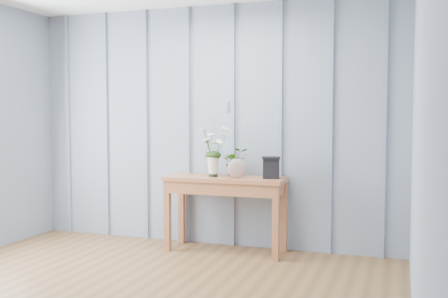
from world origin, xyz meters
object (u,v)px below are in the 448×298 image
at_px(sideboard, 226,188).
at_px(felt_disc_vessel, 237,169).
at_px(daisy_vase, 213,142).
at_px(carved_box, 271,167).

height_order(sideboard, felt_disc_vessel, felt_disc_vessel).
bearing_deg(sideboard, daisy_vase, -162.22).
xyz_separation_m(sideboard, daisy_vase, (-0.12, -0.04, 0.47)).
bearing_deg(sideboard, felt_disc_vessel, -30.13).
xyz_separation_m(daisy_vase, felt_disc_vessel, (0.26, -0.05, -0.26)).
xyz_separation_m(daisy_vase, carved_box, (0.58, 0.04, -0.24)).
height_order(daisy_vase, felt_disc_vessel, daisy_vase).
relative_size(daisy_vase, carved_box, 2.65).
height_order(sideboard, daisy_vase, daisy_vase).
bearing_deg(carved_box, daisy_vase, -175.96).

